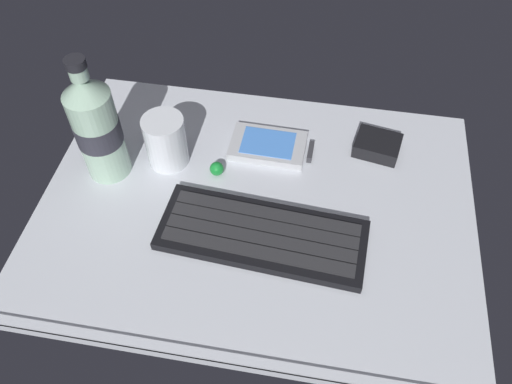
{
  "coord_description": "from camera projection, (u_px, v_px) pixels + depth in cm",
  "views": [
    {
      "loc": [
        7.63,
        -44.95,
        60.49
      ],
      "look_at": [
        0.0,
        0.0,
        3.0
      ],
      "focal_mm": 35.81,
      "sensor_mm": 36.0,
      "label": 1
    }
  ],
  "objects": [
    {
      "name": "handheld_device",
      "position": [
        272.0,
        146.0,
        0.82
      ],
      "size": [
        12.94,
        7.89,
        1.5
      ],
      "color": "#B7BABF",
      "rests_on": "ground_plane"
    },
    {
      "name": "water_bottle",
      "position": [
        97.0,
        127.0,
        0.73
      ],
      "size": [
        6.73,
        6.73,
        20.8
      ],
      "color": "#9EC1A8",
      "rests_on": "ground_plane"
    },
    {
      "name": "trackball_mouse",
      "position": [
        217.0,
        169.0,
        0.79
      ],
      "size": [
        2.2,
        2.2,
        2.2
      ],
      "primitive_type": "sphere",
      "color": "#198C33",
      "rests_on": "ground_plane"
    },
    {
      "name": "juice_cup",
      "position": [
        166.0,
        143.0,
        0.78
      ],
      "size": [
        6.4,
        6.4,
        8.5
      ],
      "color": "silver",
      "rests_on": "ground_plane"
    },
    {
      "name": "ground_plane",
      "position": [
        256.0,
        210.0,
        0.76
      ],
      "size": [
        64.0,
        48.0,
        2.8
      ],
      "color": "silver"
    },
    {
      "name": "keyboard",
      "position": [
        262.0,
        235.0,
        0.71
      ],
      "size": [
        29.68,
        12.94,
        1.7
      ],
      "color": "black",
      "rests_on": "ground_plane"
    },
    {
      "name": "charger_block",
      "position": [
        377.0,
        145.0,
        0.82
      ],
      "size": [
        7.91,
        6.8,
        2.4
      ],
      "primitive_type": "cube",
      "rotation": [
        0.0,
        0.0,
        -0.19
      ],
      "color": "black",
      "rests_on": "ground_plane"
    }
  ]
}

